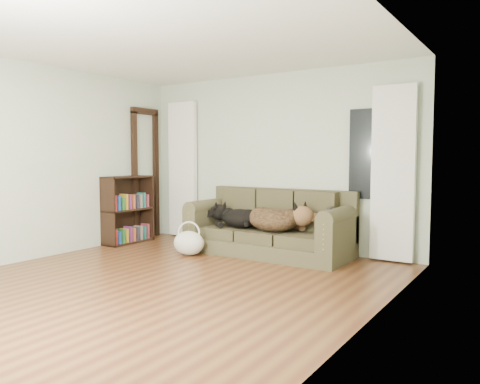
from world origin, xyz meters
The scene contains 15 objects.
floor centered at (0.00, 0.00, 0.00)m, with size 5.00×5.00×0.00m, color #4B2615.
ceiling centered at (0.00, 0.00, 2.60)m, with size 5.00×5.00×0.00m, color white.
wall_back centered at (0.00, 2.50, 1.30)m, with size 4.50×0.04×2.60m, color #B9BEB2.
wall_left centered at (-2.25, 0.00, 1.30)m, with size 0.04×5.00×2.60m, color #B9BEB2.
wall_right centered at (2.25, 0.00, 1.30)m, with size 0.04×5.00×2.60m, color #B9BEB2.
curtain_left centered at (-1.70, 2.42, 1.15)m, with size 0.55×0.08×2.25m, color white.
curtain_right centered at (1.80, 2.42, 1.15)m, with size 0.55×0.08×2.25m, color white.
window_pane centered at (1.45, 2.47, 1.40)m, with size 0.50×0.03×1.20m, color black.
door_casing centered at (-2.20, 2.05, 1.05)m, with size 0.07×0.60×2.10m, color black.
sofa centered at (0.21, 1.97, 0.45)m, with size 2.30×0.99×0.94m, color #433C26.
dog_black_lab centered at (-0.26, 1.93, 0.48)m, with size 0.65×0.45×0.27m, color black.
dog_shepherd centered at (0.38, 1.90, 0.49)m, with size 0.78×0.55×0.34m, color black.
tv_remote centered at (1.21, 1.78, 0.73)m, with size 0.05×0.17×0.02m, color black.
tote_bag centered at (-0.67, 1.32, 0.16)m, with size 0.46×0.36×0.34m, color silver.
bookshelf centered at (-2.09, 1.54, 0.50)m, with size 0.32×0.85×1.06m, color black.
Camera 1 is at (3.42, -3.67, 1.36)m, focal length 35.00 mm.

